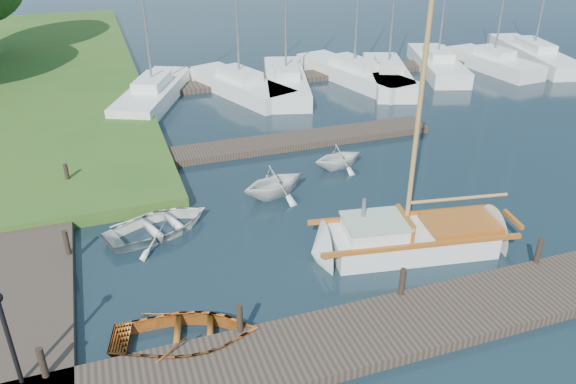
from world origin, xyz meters
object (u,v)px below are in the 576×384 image
object	(u,v)px
tender_a	(158,223)
marina_boat_6	(493,61)
mooring_post_3	(539,251)
marina_boat_1	(240,84)
marina_boat_0	(153,92)
marina_boat_5	(437,63)
tender_b	(274,180)
marina_boat_2	(286,80)
marina_boat_3	(354,72)
mooring_post_5	(67,174)
sailboat	(415,239)
marina_boat_7	(533,53)
dinghy	(186,333)
mooring_post_2	(402,282)
mooring_post_4	(67,243)
tender_d	(339,155)
marina_boat_4	(388,74)
lamp_post	(5,327)
mooring_post_0	(42,363)
mooring_post_1	(240,318)

from	to	relation	value
tender_a	marina_boat_6	size ratio (longest dim) A/B	0.35
mooring_post_3	marina_boat_1	xyz separation A→B (m)	(-3.86, 19.40, -0.13)
marina_boat_0	marina_boat_5	world-z (taller)	marina_boat_0
tender_b	marina_boat_2	bearing A→B (deg)	-36.81
marina_boat_0	marina_boat_3	bearing A→B (deg)	-65.86
mooring_post_5	marina_boat_0	distance (m)	10.46
marina_boat_6	sailboat	bearing A→B (deg)	131.17
tender_b	marina_boat_7	world-z (taller)	marina_boat_7
mooring_post_3	marina_boat_7	xyz separation A→B (m)	(16.70, 19.77, -0.13)
dinghy	marina_boat_5	size ratio (longest dim) A/B	0.33
mooring_post_3	marina_boat_7	bearing A→B (deg)	49.82
mooring_post_2	mooring_post_4	bearing A→B (deg)	149.53
tender_d	marina_boat_7	size ratio (longest dim) A/B	0.19
tender_b	marina_boat_6	size ratio (longest dim) A/B	0.25
marina_boat_0	marina_boat_2	world-z (taller)	marina_boat_0
mooring_post_2	marina_boat_4	bearing A→B (deg)	62.80
mooring_post_2	lamp_post	xyz separation A→B (m)	(-9.50, 0.00, 1.17)
marina_boat_3	marina_boat_4	size ratio (longest dim) A/B	1.08
mooring_post_0	dinghy	bearing A→B (deg)	5.36
mooring_post_1	tender_d	distance (m)	10.68
dinghy	mooring_post_4	bearing A→B (deg)	42.89
mooring_post_0	dinghy	world-z (taller)	mooring_post_0
marina_boat_0	lamp_post	bearing A→B (deg)	-171.10
mooring_post_0	tender_a	size ratio (longest dim) A/B	0.23
mooring_post_1	sailboat	world-z (taller)	sailboat
mooring_post_5	tender_b	size ratio (longest dim) A/B	0.31
marina_boat_6	marina_boat_7	size ratio (longest dim) A/B	0.89
dinghy	marina_boat_1	distance (m)	20.16
marina_boat_3	tender_a	bearing A→B (deg)	121.74
mooring_post_2	marina_boat_4	distance (m)	20.83
sailboat	marina_boat_3	xyz separation A→B (m)	(5.98, 17.27, 0.23)
mooring_post_2	marina_boat_3	world-z (taller)	marina_boat_3
marina_boat_3	marina_boat_5	size ratio (longest dim) A/B	1.10
mooring_post_2	dinghy	world-z (taller)	mooring_post_2
mooring_post_3	mooring_post_5	bearing A→B (deg)	142.43
marina_boat_3	marina_boat_6	bearing A→B (deg)	-106.83
mooring_post_4	marina_boat_2	distance (m)	18.55
mooring_post_0	marina_boat_2	bearing A→B (deg)	57.35
dinghy	marina_boat_0	xyz separation A→B (m)	(1.66, 19.20, 0.20)
tender_a	marina_boat_4	world-z (taller)	marina_boat_4
tender_a	marina_boat_2	distance (m)	16.22
marina_boat_6	marina_boat_7	distance (m)	3.94
mooring_post_2	lamp_post	bearing A→B (deg)	180.00
mooring_post_1	marina_boat_3	bearing A→B (deg)	57.86
mooring_post_0	mooring_post_4	size ratio (longest dim) A/B	1.00
mooring_post_5	dinghy	xyz separation A→B (m)	(2.70, -9.70, -0.33)
marina_boat_2	marina_boat_3	bearing A→B (deg)	-72.24
mooring_post_3	mooring_post_4	world-z (taller)	same
tender_d	marina_boat_6	distance (m)	18.60
mooring_post_3	marina_boat_3	bearing A→B (deg)	80.58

